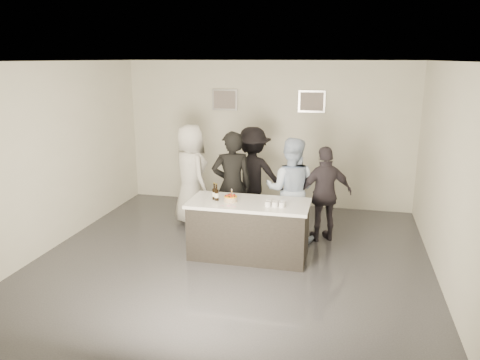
{
  "coord_description": "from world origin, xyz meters",
  "views": [
    {
      "loc": [
        1.64,
        -6.55,
        3.04
      ],
      "look_at": [
        0.0,
        0.5,
        1.15
      ],
      "focal_mm": 35.0,
      "sensor_mm": 36.0,
      "label": 1
    }
  ],
  "objects": [
    {
      "name": "floor",
      "position": [
        0.0,
        0.0,
        0.0
      ],
      "size": [
        6.0,
        6.0,
        0.0
      ],
      "primitive_type": "plane",
      "color": "#3D3D42",
      "rests_on": "ground"
    },
    {
      "name": "ceiling",
      "position": [
        0.0,
        0.0,
        3.0
      ],
      "size": [
        6.0,
        6.0,
        0.0
      ],
      "primitive_type": "plane",
      "rotation": [
        3.14,
        0.0,
        0.0
      ],
      "color": "white"
    },
    {
      "name": "wall_back",
      "position": [
        0.0,
        3.0,
        1.5
      ],
      "size": [
        6.0,
        0.04,
        3.0
      ],
      "primitive_type": "cube",
      "color": "silver",
      "rests_on": "ground"
    },
    {
      "name": "wall_front",
      "position": [
        0.0,
        -3.0,
        1.5
      ],
      "size": [
        6.0,
        0.04,
        3.0
      ],
      "primitive_type": "cube",
      "color": "silver",
      "rests_on": "ground"
    },
    {
      "name": "wall_left",
      "position": [
        -3.0,
        0.0,
        1.5
      ],
      "size": [
        0.04,
        6.0,
        3.0
      ],
      "primitive_type": "cube",
      "color": "silver",
      "rests_on": "ground"
    },
    {
      "name": "wall_right",
      "position": [
        3.0,
        0.0,
        1.5
      ],
      "size": [
        0.04,
        6.0,
        3.0
      ],
      "primitive_type": "cube",
      "color": "silver",
      "rests_on": "ground"
    },
    {
      "name": "picture_left",
      "position": [
        -0.9,
        2.97,
        2.2
      ],
      "size": [
        0.54,
        0.04,
        0.44
      ],
      "primitive_type": "cube",
      "color": "#B2B2B7",
      "rests_on": "wall_back"
    },
    {
      "name": "picture_right",
      "position": [
        0.9,
        2.97,
        2.2
      ],
      "size": [
        0.54,
        0.04,
        0.44
      ],
      "primitive_type": "cube",
      "color": "#B2B2B7",
      "rests_on": "wall_back"
    },
    {
      "name": "bar_counter",
      "position": [
        0.22,
        0.17,
        0.45
      ],
      "size": [
        1.86,
        0.86,
        0.9
      ],
      "primitive_type": "cube",
      "color": "white",
      "rests_on": "ground"
    },
    {
      "name": "cake",
      "position": [
        -0.06,
        0.12,
        0.94
      ],
      "size": [
        0.2,
        0.2,
        0.08
      ],
      "primitive_type": "cylinder",
      "color": "#FDA51A",
      "rests_on": "bar_counter"
    },
    {
      "name": "beer_bottle_a",
      "position": [
        -0.33,
        0.17,
        1.03
      ],
      "size": [
        0.07,
        0.07,
        0.26
      ],
      "primitive_type": "cylinder",
      "color": "black",
      "rests_on": "bar_counter"
    },
    {
      "name": "beer_bottle_b",
      "position": [
        -0.28,
        0.12,
        1.03
      ],
      "size": [
        0.07,
        0.07,
        0.26
      ],
      "primitive_type": "cylinder",
      "color": "black",
      "rests_on": "bar_counter"
    },
    {
      "name": "tumbler_cluster",
      "position": [
        0.64,
        0.06,
        0.94
      ],
      "size": [
        0.3,
        0.19,
        0.08
      ],
      "primitive_type": "cube",
      "color": "orange",
      "rests_on": "bar_counter"
    },
    {
      "name": "candles",
      "position": [
        -0.03,
        -0.08,
        0.9
      ],
      "size": [
        0.24,
        0.08,
        0.01
      ],
      "primitive_type": "cube",
      "color": "pink",
      "rests_on": "bar_counter"
    },
    {
      "name": "person_main_black",
      "position": [
        -0.23,
        0.89,
        0.94
      ],
      "size": [
        0.79,
        0.65,
        1.88
      ],
      "primitive_type": "imported",
      "rotation": [
        0.0,
        0.0,
        3.47
      ],
      "color": "black",
      "rests_on": "ground"
    },
    {
      "name": "person_main_blue",
      "position": [
        0.75,
        1.02,
        0.89
      ],
      "size": [
        0.88,
        0.69,
        1.78
      ],
      "primitive_type": "imported",
      "rotation": [
        0.0,
        0.0,
        3.12
      ],
      "color": "silver",
      "rests_on": "ground"
    },
    {
      "name": "person_guest_left",
      "position": [
        -1.17,
        1.46,
        0.94
      ],
      "size": [
        1.07,
        1.07,
        1.88
      ],
      "primitive_type": "imported",
      "rotation": [
        0.0,
        0.0,
        2.37
      ],
      "color": "silver",
      "rests_on": "ground"
    },
    {
      "name": "person_guest_right",
      "position": [
        1.32,
        1.16,
        0.82
      ],
      "size": [
        1.03,
        0.76,
        1.63
      ],
      "primitive_type": "imported",
      "rotation": [
        0.0,
        0.0,
        3.58
      ],
      "color": "#342E37",
      "rests_on": "ground"
    },
    {
      "name": "person_guest_back",
      "position": [
        -0.06,
        1.78,
        0.91
      ],
      "size": [
        1.24,
        0.8,
        1.82
      ],
      "primitive_type": "imported",
      "rotation": [
        0.0,
        0.0,
        3.25
      ],
      "color": "black",
      "rests_on": "ground"
    }
  ]
}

